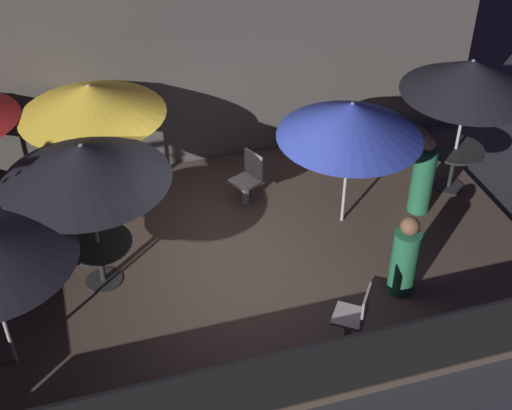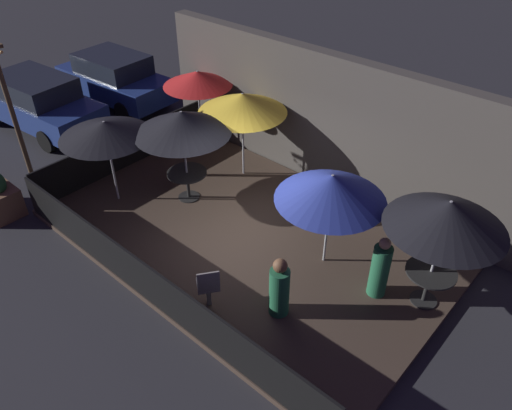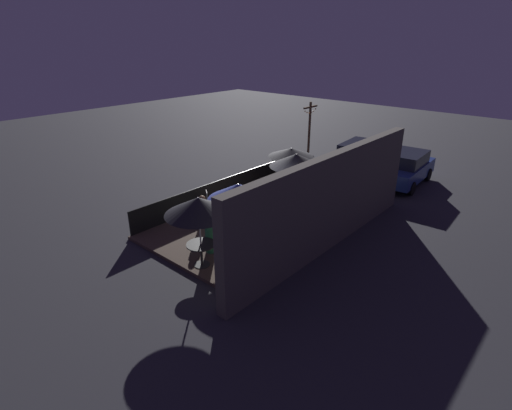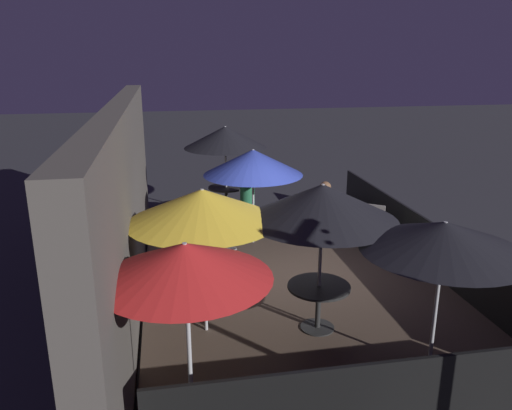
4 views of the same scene
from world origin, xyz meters
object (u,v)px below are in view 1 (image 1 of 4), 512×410
(patio_umbrella_3, at_px, (351,120))
(patio_umbrella_1, at_px, (470,77))
(patio_umbrella_0, at_px, (83,163))
(dining_table_0, at_px, (99,250))
(dining_table_1, at_px, (454,156))
(patio_chair_0, at_px, (248,177))
(patron_1, at_px, (423,178))
(patio_chair_1, at_px, (355,316))
(patron_0, at_px, (405,259))
(patio_umbrella_2, at_px, (90,100))

(patio_umbrella_3, bearing_deg, patio_umbrella_1, 9.28)
(patio_umbrella_0, relative_size, dining_table_0, 2.41)
(dining_table_1, bearing_deg, patio_umbrella_1, 0.00)
(dining_table_1, relative_size, patio_chair_0, 1.02)
(patio_chair_0, xyz_separation_m, patron_1, (2.54, -0.95, 0.12))
(patio_umbrella_0, height_order, patio_chair_1, patio_umbrella_0)
(dining_table_0, bearing_deg, dining_table_1, 6.49)
(dining_table_1, relative_size, patron_0, 0.72)
(patio_umbrella_0, xyz_separation_m, dining_table_0, (0.00, -0.00, -1.43))
(patio_chair_0, distance_m, patio_chair_1, 3.33)
(dining_table_0, relative_size, patron_0, 0.74)
(patio_umbrella_1, height_order, patron_0, patio_umbrella_1)
(patio_umbrella_0, distance_m, patio_umbrella_2, 1.69)
(patio_chair_0, bearing_deg, patio_umbrella_0, 0.00)
(patio_chair_0, xyz_separation_m, patio_chair_1, (0.42, -3.30, 0.04))
(patio_umbrella_3, bearing_deg, patio_umbrella_2, 158.92)
(patio_umbrella_0, xyz_separation_m, patio_umbrella_1, (5.80, 0.66, 0.03))
(dining_table_0, bearing_deg, patio_chair_0, 25.76)
(patio_chair_0, height_order, patron_0, patron_0)
(dining_table_1, relative_size, patio_chair_1, 0.96)
(patio_umbrella_0, relative_size, patron_1, 1.70)
(patron_0, bearing_deg, patio_umbrella_2, 72.79)
(patio_umbrella_1, height_order, dining_table_1, patio_umbrella_1)
(patio_umbrella_0, bearing_deg, patio_umbrella_2, 81.22)
(patio_umbrella_3, distance_m, patio_chair_0, 2.03)
(dining_table_0, bearing_deg, patio_umbrella_0, 176.42)
(patio_umbrella_2, distance_m, dining_table_1, 5.80)
(dining_table_0, xyz_separation_m, patio_chair_0, (2.47, 1.19, -0.08))
(dining_table_0, height_order, patron_1, patron_1)
(patio_umbrella_0, height_order, dining_table_1, patio_umbrella_0)
(patio_umbrella_3, distance_m, patron_0, 2.10)
(patio_umbrella_0, xyz_separation_m, patron_1, (5.02, 0.24, -1.40))
(dining_table_1, distance_m, patio_chair_1, 4.01)
(patio_umbrella_3, relative_size, dining_table_1, 2.32)
(patio_chair_0, bearing_deg, dining_table_1, 145.13)
(patio_umbrella_1, distance_m, patron_1, 1.68)
(dining_table_1, xyz_separation_m, patron_1, (-0.78, -0.42, 0.01))
(patio_chair_0, height_order, patio_chair_1, patio_chair_1)
(patio_umbrella_3, height_order, patio_chair_1, patio_umbrella_3)
(patio_umbrella_2, bearing_deg, patio_chair_0, -12.17)
(dining_table_0, bearing_deg, patio_umbrella_3, 4.95)
(patio_umbrella_2, bearing_deg, patio_umbrella_3, -21.08)
(patio_umbrella_1, height_order, patio_umbrella_3, patio_umbrella_1)
(patio_umbrella_3, distance_m, patron_1, 1.75)
(dining_table_1, xyz_separation_m, patio_chair_0, (-3.33, 0.53, -0.11))
(patio_umbrella_1, xyz_separation_m, patron_0, (-1.87, -2.02, -1.45))
(dining_table_1, distance_m, patio_chair_0, 3.37)
(patio_umbrella_2, relative_size, dining_table_0, 2.35)
(patio_chair_1, bearing_deg, patio_umbrella_3, -73.23)
(patio_umbrella_3, height_order, dining_table_0, patio_umbrella_3)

